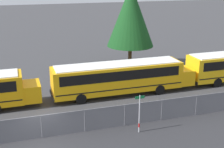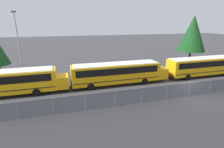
% 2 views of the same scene
% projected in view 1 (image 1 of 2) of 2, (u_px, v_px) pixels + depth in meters
% --- Properties ---
extents(ground_plane, '(200.00, 200.00, 0.00)m').
position_uv_depth(ground_plane, '(42.00, 138.00, 21.69)').
color(ground_plane, '#38383A').
extents(fence, '(97.13, 0.07, 1.72)m').
position_uv_depth(fence, '(41.00, 127.00, 21.42)').
color(fence, '#9EA0A5').
rests_on(fence, ground_plane).
extents(school_bus_3, '(13.72, 2.59, 3.04)m').
position_uv_depth(school_bus_3, '(121.00, 76.00, 28.96)').
color(school_bus_3, '#EDA80F').
rests_on(school_bus_3, ground_plane).
extents(street_sign, '(0.70, 0.09, 2.84)m').
position_uv_depth(street_sign, '(139.00, 113.00, 22.02)').
color(street_sign, '#B7B7BC').
rests_on(street_sign, ground_plane).
extents(tree_0, '(5.55, 5.55, 9.82)m').
position_uv_depth(tree_0, '(131.00, 16.00, 36.40)').
color(tree_0, '#51381E').
rests_on(tree_0, ground_plane).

